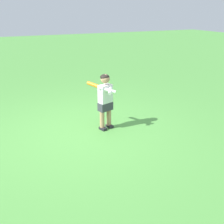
{
  "coord_description": "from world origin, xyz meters",
  "views": [
    {
      "loc": [
        1.26,
        4.28,
        2.19
      ],
      "look_at": [
        -0.57,
        0.29,
        0.45
      ],
      "focal_mm": 41.99,
      "sensor_mm": 36.0,
      "label": 1
    }
  ],
  "objects": [
    {
      "name": "ground_plane",
      "position": [
        0.0,
        0.0,
        0.0
      ],
      "size": [
        40.0,
        40.0,
        0.0
      ],
      "primitive_type": "plane",
      "color": "#519942"
    },
    {
      "name": "child_batter",
      "position": [
        -0.57,
        -0.01,
        0.65
      ],
      "size": [
        0.42,
        0.56,
        1.08
      ],
      "color": "#232328",
      "rests_on": "ground"
    }
  ]
}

